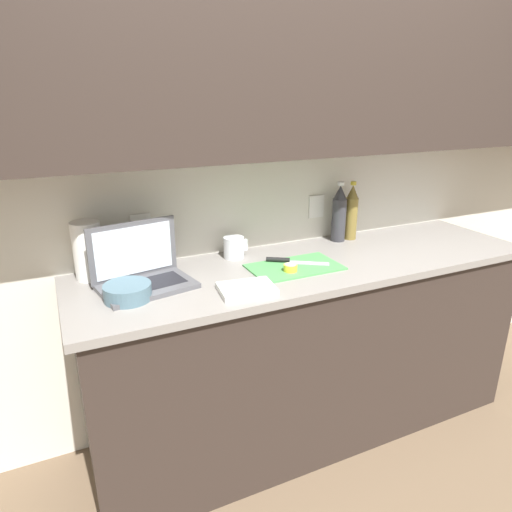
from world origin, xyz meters
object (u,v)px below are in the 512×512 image
object	(u,v)px
laptop	(142,272)
cutting_board	(295,267)
knife	(286,261)
measuring_cup	(234,247)
paper_towel_roll	(88,250)
lemon_half_cut	(290,268)
bottle_green_soda	(351,213)
bottle_oil_tall	(339,214)
bowl_white	(128,292)

from	to	relation	value
laptop	cutting_board	bearing A→B (deg)	-18.78
knife	measuring_cup	xyz separation A→B (m)	(-0.19, 0.19, 0.03)
paper_towel_roll	measuring_cup	bearing A→B (deg)	-1.54
laptop	knife	size ratio (longest dim) A/B	1.58
lemon_half_cut	cutting_board	bearing A→B (deg)	42.89
bottle_green_soda	paper_towel_roll	bearing A→B (deg)	179.91
cutting_board	measuring_cup	size ratio (longest dim) A/B	3.47
bottle_oil_tall	measuring_cup	world-z (taller)	bottle_oil_tall
measuring_cup	lemon_half_cut	bearing A→B (deg)	-62.84
bottle_green_soda	measuring_cup	bearing A→B (deg)	-178.71
measuring_cup	paper_towel_roll	xyz separation A→B (m)	(-0.66, 0.02, 0.07)
paper_towel_roll	knife	bearing A→B (deg)	-13.55
measuring_cup	paper_towel_roll	size ratio (longest dim) A/B	0.48
bottle_oil_tall	bottle_green_soda	bearing A→B (deg)	0.00
bottle_oil_tall	knife	bearing A→B (deg)	-154.61
knife	bowl_white	size ratio (longest dim) A/B	1.43
laptop	bottle_oil_tall	bearing A→B (deg)	-1.99
knife	bottle_green_soda	world-z (taller)	bottle_green_soda
laptop	lemon_half_cut	bearing A→B (deg)	-23.27
laptop	bottle_green_soda	world-z (taller)	bottle_green_soda
bowl_white	paper_towel_roll	bearing A→B (deg)	110.04
bottle_oil_tall	lemon_half_cut	bearing A→B (deg)	-146.40
bowl_white	bottle_oil_tall	bearing A→B (deg)	13.79
bottle_green_soda	paper_towel_roll	xyz separation A→B (m)	(-1.35, 0.00, -0.02)
bottle_oil_tall	measuring_cup	xyz separation A→B (m)	(-0.61, -0.02, -0.10)
knife	bottle_oil_tall	world-z (taller)	bottle_oil_tall
laptop	bowl_white	bearing A→B (deg)	-135.71
laptop	measuring_cup	size ratio (longest dim) A/B	3.44
cutting_board	bottle_green_soda	size ratio (longest dim) A/B	1.32
lemon_half_cut	bottle_green_soda	world-z (taller)	bottle_green_soda
lemon_half_cut	measuring_cup	bearing A→B (deg)	117.16
cutting_board	bottle_oil_tall	size ratio (longest dim) A/B	1.30
bottle_green_soda	laptop	bearing A→B (deg)	-171.67
lemon_half_cut	bottle_oil_tall	world-z (taller)	bottle_oil_tall
knife	lemon_half_cut	xyz separation A→B (m)	(-0.04, -0.11, 0.01)
cutting_board	measuring_cup	distance (m)	0.32
bottle_green_soda	bowl_white	bearing A→B (deg)	-167.06
laptop	paper_towel_roll	distance (m)	0.26
bottle_green_soda	measuring_cup	distance (m)	0.70
bottle_green_soda	bottle_oil_tall	distance (m)	0.08
cutting_board	lemon_half_cut	size ratio (longest dim) A/B	6.81
knife	bottle_green_soda	distance (m)	0.56
bottle_green_soda	bottle_oil_tall	bearing A→B (deg)	-180.00
knife	bowl_white	world-z (taller)	bowl_white
bottle_oil_tall	cutting_board	bearing A→B (deg)	-147.61
knife	bottle_oil_tall	size ratio (longest dim) A/B	0.82
knife	cutting_board	bearing A→B (deg)	-47.87
measuring_cup	paper_towel_roll	distance (m)	0.66
knife	paper_towel_roll	xyz separation A→B (m)	(-0.85, 0.20, 0.11)
knife	bowl_white	distance (m)	0.75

